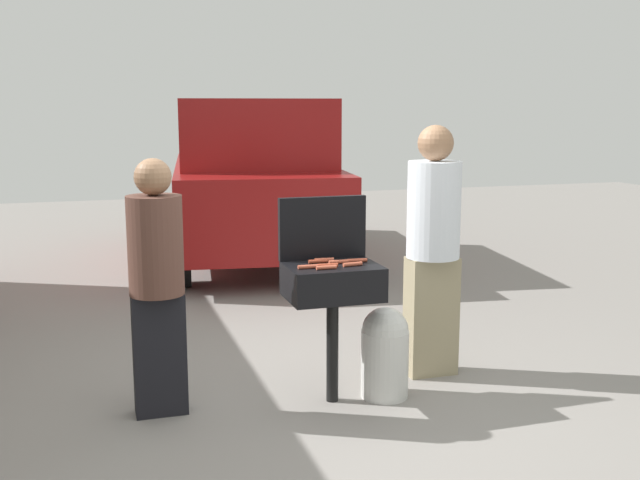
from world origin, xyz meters
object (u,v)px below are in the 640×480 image
Objects in this scene: hot_dog_2 at (339,262)px; parked_minivan at (252,179)px; hot_dog_3 at (357,260)px; hot_dog_6 at (353,264)px; hot_dog_1 at (328,265)px; hot_dog_7 at (324,260)px; bbq_grill at (333,287)px; person_right at (433,242)px; person_left at (157,278)px; propane_tank at (385,351)px; hot_dog_0 at (318,261)px; hot_dog_4 at (308,267)px; hot_dog_5 at (326,267)px.

parked_minivan is at bearing 84.29° from hot_dog_2.
hot_dog_3 is 1.00× the size of hot_dog_6.
hot_dog_7 is (0.03, 0.18, 0.00)m from hot_dog_1.
bbq_grill is 0.92m from person_right.
hot_dog_3 is (0.18, 0.03, 0.16)m from bbq_grill.
parked_minivan is (0.49, 4.88, 0.09)m from hot_dog_2.
parked_minivan is (0.54, 4.91, 0.25)m from bbq_grill.
propane_tank is at bearing -7.47° from person_left.
person_right reaches higher than hot_dog_7.
hot_dog_0 reaches higher than propane_tank.
bbq_grill is at bearing 47.93° from hot_dog_1.
parked_minivan reaches higher than hot_dog_6.
hot_dog_3 is (0.25, -0.05, 0.00)m from hot_dog_0.
hot_dog_4 is (-0.13, -0.00, 0.00)m from hot_dog_1.
hot_dog_6 is (0.11, -0.07, 0.16)m from bbq_grill.
bbq_grill is 0.20m from hot_dog_7.
hot_dog_5 is at bearing 90.74° from parked_minivan.
person_right is (0.92, 0.20, 0.05)m from hot_dog_0.
hot_dog_2 is at bearing 92.03° from parked_minivan.
hot_dog_1 is at bearing -100.10° from hot_dog_7.
hot_dog_5 is 1.06m from person_left.
parked_minivan is (-0.31, 4.62, 0.04)m from person_right.
hot_dog_4 is at bearing -162.03° from bbq_grill.
bbq_grill is 1.50× the size of propane_tank.
hot_dog_3 is at bearing 56.08° from hot_dog_6.
hot_dog_6 is (0.30, -0.01, 0.00)m from hot_dog_4.
parked_minivan is at bearing 83.34° from hot_dog_7.
person_left is at bearing 174.78° from hot_dog_2.
hot_dog_3 is 0.21× the size of propane_tank.
hot_dog_5 is at bearing -28.06° from hot_dog_4.
hot_dog_3 is at bearing 5.87° from person_right.
hot_dog_7 is 0.03× the size of parked_minivan.
hot_dog_5 is (-0.26, -0.15, 0.00)m from hot_dog_3.
bbq_grill is at bearing 147.34° from hot_dog_6.
hot_dog_1 is 1.00× the size of hot_dog_7.
person_right is (1.03, 0.35, 0.05)m from hot_dog_4.
bbq_grill is at bearing -150.07° from hot_dog_2.
bbq_grill is 0.19m from hot_dog_0.
person_right is (0.74, 0.36, 0.05)m from hot_dog_6.
person_left is at bearing 170.42° from hot_dog_6.
hot_dog_7 is at bearing 158.58° from propane_tank.
parked_minivan is at bearing 87.94° from propane_tank.
hot_dog_2 is at bearing 20.70° from hot_dog_4.
hot_dog_4 is at bearing 151.94° from hot_dog_5.
hot_dog_1 is (0.02, -0.14, 0.00)m from hot_dog_0.
hot_dog_6 is at bearing -54.98° from hot_dog_7.
person_right reaches higher than hot_dog_1.
hot_dog_6 is (0.19, 0.04, 0.00)m from hot_dog_5.
hot_dog_2 is 0.21× the size of propane_tank.
hot_dog_4 and hot_dog_6 have the same top height.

